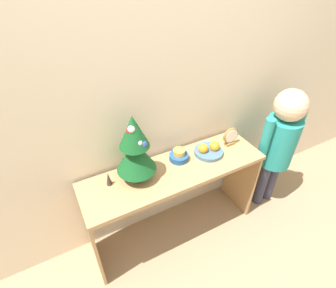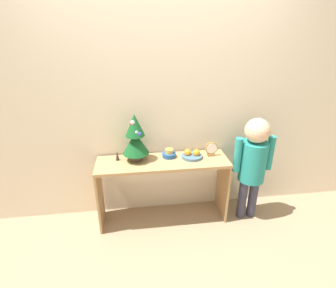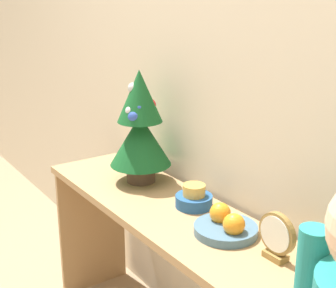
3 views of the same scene
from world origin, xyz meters
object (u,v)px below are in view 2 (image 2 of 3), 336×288
at_px(mini_tree, 135,137).
at_px(figurine, 117,156).
at_px(fruit_bowl, 192,155).
at_px(singing_bowl, 169,154).
at_px(child_figure, 253,159).
at_px(desk_clock, 211,149).

distance_m(mini_tree, figurine, 0.27).
distance_m(fruit_bowl, singing_bowl, 0.23).
relative_size(singing_bowl, child_figure, 0.12).
distance_m(singing_bowl, desk_clock, 0.43).
height_order(mini_tree, figurine, mini_tree).
bearing_deg(fruit_bowl, figurine, 176.94).
distance_m(figurine, child_figure, 1.34).
relative_size(fruit_bowl, singing_bowl, 1.53).
height_order(singing_bowl, figurine, figurine).
distance_m(mini_tree, desk_clock, 0.77).
bearing_deg(mini_tree, figurine, 173.09).
bearing_deg(figurine, fruit_bowl, -3.06).
bearing_deg(singing_bowl, child_figure, -11.47).
relative_size(mini_tree, figurine, 4.90).
xyz_separation_m(desk_clock, child_figure, (0.39, -0.14, -0.07)).
height_order(singing_bowl, desk_clock, desk_clock).
xyz_separation_m(mini_tree, child_figure, (1.15, -0.14, -0.23)).
bearing_deg(mini_tree, child_figure, -6.97).
bearing_deg(figurine, child_figure, -6.96).
distance_m(mini_tree, singing_bowl, 0.39).
bearing_deg(mini_tree, fruit_bowl, -1.76).
bearing_deg(desk_clock, singing_bowl, 175.91).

